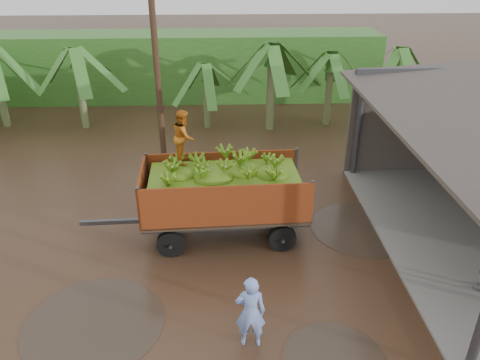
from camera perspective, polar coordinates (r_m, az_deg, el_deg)
name	(u,v)px	position (r m, az deg, el deg)	size (l,w,h in m)	color
ground	(215,269)	(13.13, -3.12, -10.83)	(100.00, 100.00, 0.00)	black
hedge_north	(181,66)	(27.18, -7.26, 13.62)	(22.00, 3.00, 3.60)	#2D661E
banana_trailer	(224,191)	(13.84, -2.01, -1.39)	(6.77, 2.56, 3.83)	#B04219
man_blue	(250,312)	(10.51, 1.27, -15.78)	(0.67, 0.44, 1.83)	#7D99E3
utility_pole	(156,64)	(18.52, -10.15, 13.80)	(1.20, 0.24, 7.72)	#47301E
banana_plants	(68,125)	(18.86, -20.20, 6.29)	(24.39, 20.56, 4.14)	#2D661E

